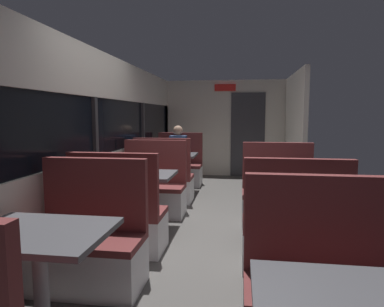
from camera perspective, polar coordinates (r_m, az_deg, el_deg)
name	(u,v)px	position (r m, az deg, el deg)	size (l,w,h in m)	color
ground_plane	(208,236)	(4.31, 2.66, -13.66)	(3.30, 9.20, 0.02)	#514F4C
carriage_window_panel_left	(94,144)	(4.44, -16.24, 1.50)	(0.09, 8.48, 2.30)	beige
carriage_end_bulkhead	(227,129)	(8.24, 5.96, 4.14)	(2.90, 0.11, 2.30)	beige
carriage_aisle_panel_right	(294,131)	(7.12, 16.85, 3.62)	(0.08, 2.40, 2.30)	beige
dining_table_near_window	(39,245)	(2.47, -24.41, -13.92)	(0.90, 0.70, 0.74)	#9E9EA3
bench_near_window_facing_entry	(89,249)	(3.15, -17.04, -15.18)	(0.95, 0.50, 1.10)	silver
dining_table_mid_window	(139,181)	(4.37, -9.01, -4.61)	(0.90, 0.70, 0.74)	#9E9EA3
bench_mid_window_facing_end	(120,222)	(3.81, -12.09, -11.20)	(0.95, 0.50, 1.10)	silver
bench_mid_window_facing_entry	(153,193)	(5.09, -6.60, -6.55)	(0.95, 0.50, 1.10)	silver
dining_table_far_window	(172,159)	(6.44, -3.33, -0.96)	(0.90, 0.70, 0.74)	#9E9EA3
bench_far_window_facing_end	(164,182)	(5.81, -4.69, -4.90)	(0.95, 0.50, 1.10)	silver
bench_far_window_facing_entry	(179,169)	(7.16, -2.19, -2.71)	(0.95, 0.50, 1.10)	silver
bench_front_aisle_facing_entry	(322,304)	(2.39, 21.08, -22.64)	(0.95, 0.50, 1.10)	silver
dining_table_rear_aisle	(285,189)	(4.02, 15.40, -5.76)	(0.90, 0.70, 0.74)	#9E9EA3
bench_rear_aisle_facing_end	(293,237)	(3.43, 16.71, -13.32)	(0.95, 0.50, 1.10)	silver
bench_rear_aisle_facing_entry	(278,200)	(4.76, 14.24, -7.64)	(0.95, 0.50, 1.10)	silver
seated_passenger	(178,160)	(7.06, -2.30, -1.13)	(0.47, 0.55, 1.26)	#26262D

